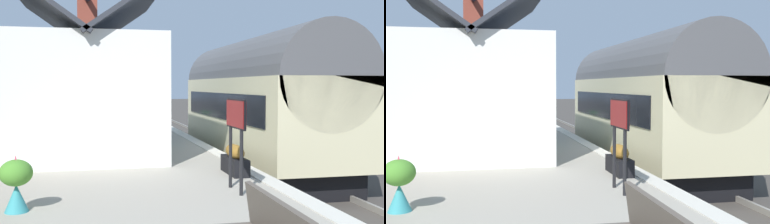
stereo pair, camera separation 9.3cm
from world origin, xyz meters
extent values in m
plane|color=#423D38|center=(0.00, 0.00, 0.00)|extent=(160.00, 160.00, 0.00)
cube|color=#A39B8C|center=(0.00, 3.83, 0.49)|extent=(32.00, 5.67, 0.98)
cube|color=beige|center=(0.00, 1.18, 0.99)|extent=(32.00, 0.36, 0.02)
cube|color=gray|center=(0.00, -1.62, 0.07)|extent=(52.00, 0.08, 0.14)
cube|color=gray|center=(0.00, -0.18, 0.07)|extent=(52.00, 0.08, 0.14)
cube|color=black|center=(1.33, -0.90, 0.35)|extent=(8.80, 2.29, 0.70)
cube|color=beige|center=(1.33, -0.90, 1.85)|extent=(9.56, 2.70, 2.30)
cylinder|color=#515154|center=(1.33, -0.90, 3.00)|extent=(9.56, 2.65, 2.65)
cube|color=black|center=(1.33, 0.47, 2.14)|extent=(8.13, 0.03, 0.80)
cylinder|color=black|center=(4.20, -0.90, 0.35)|extent=(0.70, 2.16, 0.70)
cylinder|color=black|center=(-1.54, -0.90, 0.35)|extent=(0.70, 2.16, 0.70)
cube|color=black|center=(6.13, -0.90, 2.25)|extent=(0.04, 2.16, 0.90)
cylinder|color=#F2EDCC|center=(6.15, -0.90, 1.27)|extent=(0.06, 0.24, 0.24)
cube|color=red|center=(6.19, -0.90, 0.82)|extent=(0.16, 2.56, 0.24)
cube|color=white|center=(-0.23, 4.52, 2.47)|extent=(5.46, 3.57, 2.98)
cube|color=#2D3038|center=(-0.23, 3.63, 4.59)|extent=(5.96, 2.05, 1.48)
cube|color=#2D3038|center=(-0.23, 5.41, 4.59)|extent=(5.96, 2.05, 1.48)
cube|color=brown|center=(0.89, 4.52, 5.12)|extent=(0.56, 0.56, 2.31)
cube|color=teal|center=(0.46, 2.71, 2.03)|extent=(0.90, 0.06, 2.10)
cube|color=teal|center=(-0.94, 2.71, 2.68)|extent=(0.80, 0.05, 1.10)
cube|color=teal|center=(1.86, 2.71, 2.68)|extent=(0.80, 0.05, 1.10)
cube|color=brown|center=(5.39, 3.36, 1.43)|extent=(1.40, 0.41, 0.06)
cube|color=brown|center=(5.39, 3.18, 1.66)|extent=(1.40, 0.11, 0.40)
cube|color=black|center=(4.83, 3.36, 1.20)|extent=(0.06, 0.36, 0.44)
cube|color=black|center=(5.95, 3.37, 1.20)|extent=(0.06, 0.36, 0.44)
cube|color=brown|center=(10.43, 3.43, 1.43)|extent=(1.40, 0.42, 0.06)
cube|color=brown|center=(10.43, 3.25, 1.66)|extent=(1.40, 0.12, 0.40)
cube|color=black|center=(9.87, 3.42, 1.20)|extent=(0.06, 0.36, 0.44)
cube|color=black|center=(10.99, 3.44, 1.20)|extent=(0.06, 0.36, 0.44)
cube|color=brown|center=(8.55, 3.43, 1.43)|extent=(1.40, 0.41, 0.06)
cube|color=brown|center=(8.55, 3.25, 1.66)|extent=(1.40, 0.12, 0.40)
cube|color=black|center=(7.99, 3.42, 1.20)|extent=(0.06, 0.36, 0.44)
cube|color=black|center=(9.11, 3.43, 1.20)|extent=(0.06, 0.36, 0.44)
cube|color=brown|center=(-9.45, 2.97, 1.66)|extent=(1.40, 0.12, 0.40)
cube|color=black|center=(-4.01, 1.61, 1.15)|extent=(0.99, 0.32, 0.34)
ellipsoid|color=olive|center=(-4.01, 1.61, 1.44)|extent=(0.89, 0.29, 0.29)
cone|color=teal|center=(-6.06, 5.50, 1.18)|extent=(0.34, 0.34, 0.40)
cylinder|color=teal|center=(-6.06, 5.50, 1.01)|extent=(0.18, 0.18, 0.06)
ellipsoid|color=#4C8C2D|center=(-6.06, 5.50, 1.54)|extent=(0.46, 0.46, 0.38)
cone|color=#E54461|center=(-6.06, 5.50, 1.70)|extent=(0.08, 0.08, 0.19)
cube|color=teal|center=(11.38, 4.13, 1.15)|extent=(0.96, 0.32, 0.34)
ellipsoid|color=#2D7233|center=(11.38, 4.13, 1.44)|extent=(0.86, 0.29, 0.29)
cube|color=gray|center=(7.82, 1.70, 1.18)|extent=(0.83, 0.32, 0.39)
ellipsoid|color=#3D8438|center=(7.82, 1.70, 1.49)|extent=(0.75, 0.29, 0.29)
cone|color=#9E5138|center=(5.23, 5.79, 1.15)|extent=(0.34, 0.34, 0.35)
cylinder|color=#9E5138|center=(5.23, 5.79, 1.01)|extent=(0.19, 0.19, 0.06)
ellipsoid|color=#2D7233|center=(5.23, 5.79, 1.48)|extent=(0.45, 0.45, 0.44)
cone|color=#C74277|center=(5.23, 5.79, 1.64)|extent=(0.09, 0.09, 0.18)
cylinder|color=black|center=(-5.81, 2.07, 1.53)|extent=(0.06, 0.06, 1.10)
cylinder|color=black|center=(-5.21, 2.07, 1.53)|extent=(0.06, 0.06, 1.10)
cube|color=maroon|center=(-5.51, 2.07, 2.30)|extent=(0.90, 0.06, 0.44)
cube|color=black|center=(-5.51, 2.07, 2.30)|extent=(0.96, 0.03, 0.50)
camera|label=1|loc=(-12.91, 4.45, 2.78)|focal=43.24mm
camera|label=2|loc=(-12.93, 4.36, 2.78)|focal=43.24mm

